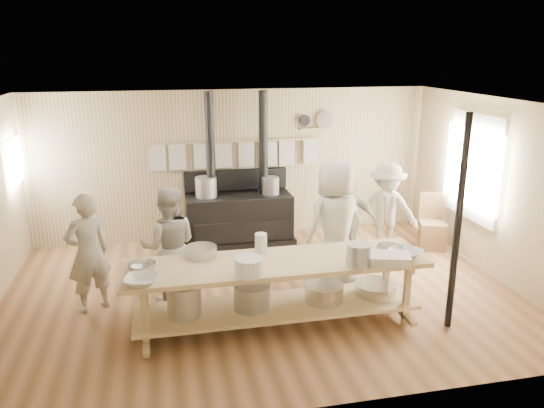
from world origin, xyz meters
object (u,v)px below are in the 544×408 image
at_px(prep_table, 276,286).
at_px(cook_by_window, 386,212).
at_px(chair, 432,232).
at_px(cook_right, 345,222).
at_px(stove, 238,213).
at_px(cook_far_left, 88,253).
at_px(cook_center, 335,226).
at_px(roasting_pan, 389,259).
at_px(cook_left, 169,246).

distance_m(prep_table, cook_by_window, 2.81).
height_order(cook_by_window, chair, cook_by_window).
bearing_deg(cook_right, cook_by_window, -146.14).
relative_size(stove, cook_far_left, 1.67).
bearing_deg(cook_by_window, cook_center, -128.45).
height_order(stove, cook_right, stove).
relative_size(cook_center, cook_by_window, 1.18).
height_order(stove, prep_table, stove).
bearing_deg(cook_center, roasting_pan, 84.68).
distance_m(cook_by_window, chair, 1.15).
relative_size(stove, cook_left, 1.64).
bearing_deg(stove, prep_table, -90.04).
distance_m(cook_left, chair, 4.56).
distance_m(cook_far_left, roasting_pan, 3.73).
distance_m(cook_center, roasting_pan, 1.22).
xyz_separation_m(prep_table, cook_left, (-1.23, 0.91, 0.27)).
bearing_deg(cook_far_left, cook_center, 151.46).
bearing_deg(prep_table, roasting_pan, -14.40).
distance_m(stove, roasting_pan, 3.61).
relative_size(prep_table, cook_far_left, 2.31).
xyz_separation_m(cook_far_left, roasting_pan, (3.52, -1.24, 0.12)).
bearing_deg(prep_table, cook_center, 40.15).
relative_size(stove, prep_table, 0.72).
xyz_separation_m(cook_left, cook_by_window, (3.41, 0.84, -0.01)).
distance_m(stove, cook_far_left, 3.08).
distance_m(stove, prep_table, 3.02).
height_order(chair, roasting_pan, roasting_pan).
bearing_deg(cook_center, cook_far_left, -18.20).
relative_size(cook_far_left, roasting_pan, 3.32).
distance_m(prep_table, cook_center, 1.41).
bearing_deg(stove, cook_right, -50.61).
height_order(cook_far_left, cook_right, cook_right).
bearing_deg(cook_far_left, stove, -164.45).
xyz_separation_m(cook_left, cook_right, (2.58, 0.46, 0.00)).
bearing_deg(roasting_pan, cook_by_window, 66.80).
bearing_deg(cook_left, cook_right, -165.74).
xyz_separation_m(cook_left, roasting_pan, (2.51, -1.24, 0.11)).
xyz_separation_m(stove, cook_left, (-1.23, -2.10, 0.27)).
height_order(stove, cook_far_left, stove).
height_order(cook_center, cook_by_window, cook_center).
relative_size(cook_far_left, chair, 1.70).
relative_size(prep_table, cook_by_window, 2.29).
xyz_separation_m(cook_center, cook_right, (0.33, 0.50, -0.13)).
height_order(cook_by_window, roasting_pan, cook_by_window).
bearing_deg(cook_right, prep_table, 53.90).
xyz_separation_m(cook_far_left, chair, (5.40, 1.12, -0.51)).
distance_m(prep_table, cook_right, 1.95).
relative_size(cook_far_left, cook_left, 0.98).
bearing_deg(cook_left, cook_by_window, -161.82).
relative_size(cook_far_left, cook_right, 0.98).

